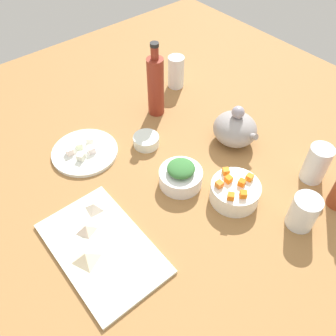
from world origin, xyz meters
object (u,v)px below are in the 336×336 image
(teapot, at_px, (235,129))
(drinking_glass_0, at_px, (304,212))
(bowl_greens, at_px, (181,177))
(drinking_glass_1, at_px, (176,72))
(drinking_glass_2, at_px, (316,164))
(bowl_small_side, at_px, (146,141))
(plate_tofu, at_px, (85,152))
(bottle_1, at_px, (156,85))
(bowl_carrots, at_px, (235,192))
(cutting_board, at_px, (102,248))

(teapot, distance_m, drinking_glass_0, 0.35)
(bowl_greens, bearing_deg, teapot, 95.72)
(drinking_glass_1, bearing_deg, drinking_glass_0, -13.19)
(drinking_glass_2, bearing_deg, drinking_glass_0, -65.26)
(bowl_small_side, relative_size, drinking_glass_1, 0.69)
(bowl_small_side, relative_size, drinking_glass_2, 0.70)
(plate_tofu, bearing_deg, bottle_1, 93.47)
(bowl_greens, distance_m, drinking_glass_0, 0.35)
(bowl_carrots, height_order, drinking_glass_2, drinking_glass_2)
(bowl_greens, distance_m, bowl_small_side, 0.20)
(plate_tofu, bearing_deg, bowl_small_side, 62.11)
(bottle_1, bearing_deg, bowl_greens, -26.64)
(bowl_carrots, relative_size, drinking_glass_1, 1.13)
(bowl_greens, relative_size, drinking_glass_0, 1.25)
(cutting_board, relative_size, teapot, 2.13)
(bowl_carrots, relative_size, drinking_glass_2, 1.15)
(cutting_board, bearing_deg, drinking_glass_1, 124.76)
(bowl_carrots, bearing_deg, drinking_glass_0, 23.20)
(bowl_greens, distance_m, teapot, 0.26)
(plate_tofu, xyz_separation_m, bowl_carrots, (0.43, 0.23, 0.02))
(bowl_small_side, bearing_deg, drinking_glass_2, 34.19)
(drinking_glass_1, xyz_separation_m, drinking_glass_2, (0.62, 0.00, -0.00))
(cutting_board, height_order, bowl_small_side, bowl_small_side)
(bowl_carrots, relative_size, bottle_1, 0.52)
(cutting_board, relative_size, bowl_greens, 2.69)
(bottle_1, bearing_deg, plate_tofu, -86.53)
(cutting_board, xyz_separation_m, drinking_glass_0, (0.27, 0.45, 0.05))
(drinking_glass_2, bearing_deg, drinking_glass_1, -179.98)
(teapot, bearing_deg, cutting_board, -83.49)
(cutting_board, xyz_separation_m, drinking_glass_2, (0.20, 0.61, 0.06))
(cutting_board, relative_size, bowl_small_side, 4.05)
(bottle_1, bearing_deg, drinking_glass_2, 16.52)
(bowl_carrots, relative_size, drinking_glass_0, 1.37)
(teapot, bearing_deg, drinking_glass_0, -17.06)
(teapot, bearing_deg, bottle_1, -160.46)
(bowl_small_side, bearing_deg, plate_tofu, -117.89)
(cutting_board, relative_size, drinking_glass_1, 2.79)
(drinking_glass_0, relative_size, drinking_glass_2, 0.84)
(bowl_greens, distance_m, bottle_1, 0.36)
(plate_tofu, xyz_separation_m, drinking_glass_2, (0.53, 0.47, 0.05))
(drinking_glass_0, bearing_deg, cutting_board, -121.27)
(drinking_glass_1, bearing_deg, bowl_greens, -39.11)
(teapot, bearing_deg, drinking_glass_1, 170.51)
(plate_tofu, height_order, bowl_small_side, bowl_small_side)
(cutting_board, bearing_deg, bowl_carrots, 74.71)
(bowl_greens, height_order, teapot, teapot)
(plate_tofu, relative_size, bowl_carrots, 1.52)
(plate_tofu, distance_m, drinking_glass_2, 0.71)
(cutting_board, height_order, bowl_carrots, bowl_carrots)
(bottle_1, xyz_separation_m, drinking_glass_0, (0.62, -0.00, -0.06))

